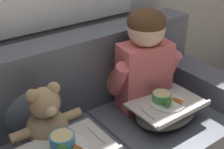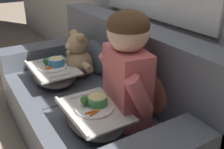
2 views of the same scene
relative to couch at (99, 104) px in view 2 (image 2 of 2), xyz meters
name	(u,v)px [view 2 (image 2 of 2)]	position (x,y,z in m)	size (l,w,h in m)	color
ground_plane	(91,141)	(0.00, -0.07, -0.32)	(14.00, 14.00, 0.00)	tan
couch	(99,104)	(0.00, 0.00, 0.00)	(1.84, 0.92, 0.90)	#565B66
throw_pillow_behind_child	(151,83)	(0.35, 0.19, 0.28)	(0.41, 0.20, 0.42)	#B2754C
throw_pillow_behind_teddy	(98,51)	(-0.35, 0.19, 0.28)	(0.39, 0.19, 0.41)	slate
child_figure	(127,63)	(0.35, 0.01, 0.46)	(0.50, 0.26, 0.67)	#DB6666
teddy_bear	(78,58)	(-0.35, 0.00, 0.25)	(0.42, 0.29, 0.39)	tan
lap_tray_child	(94,117)	(0.35, -0.21, 0.16)	(0.44, 0.31, 0.20)	slate
lap_tray_teddy	(53,74)	(-0.35, -0.21, 0.16)	(0.45, 0.32, 0.20)	slate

